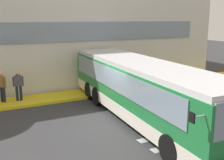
{
  "coord_description": "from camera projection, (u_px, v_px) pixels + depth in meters",
  "views": [
    {
      "loc": [
        -5.6,
        -10.84,
        4.66
      ],
      "look_at": [
        0.76,
        1.77,
        1.5
      ],
      "focal_mm": 44.84,
      "sensor_mm": 36.0,
      "label": 1
    }
  ],
  "objects": [
    {
      "name": "ground_plane",
      "position": [
        115.0,
        121.0,
        12.93
      ],
      "size": [
        80.0,
        90.0,
        0.02
      ],
      "primitive_type": "cube",
      "color": "#353538",
      "rests_on": "ground"
    },
    {
      "name": "bay_paint_stripes",
      "position": [
        216.0,
        149.0,
        10.14
      ],
      "size": [
        4.4,
        3.96,
        0.01
      ],
      "color": "silver",
      "rests_on": "ground"
    },
    {
      "name": "passenger_by_doorway",
      "position": [
        2.0,
        85.0,
        15.09
      ],
      "size": [
        0.39,
        0.51,
        1.68
      ],
      "color": "#1E2338",
      "rests_on": "boarding_curb"
    },
    {
      "name": "terminal_building",
      "position": [
        39.0,
        29.0,
        21.94
      ],
      "size": [
        24.92,
        13.8,
        7.63
      ],
      "color": "silver",
      "rests_on": "ground"
    },
    {
      "name": "bus_main_foreground",
      "position": [
        141.0,
        91.0,
        12.98
      ],
      "size": [
        3.71,
        12.43,
        2.7
      ],
      "color": "#1E7238",
      "rests_on": "ground"
    },
    {
      "name": "boarding_curb",
      "position": [
        79.0,
        94.0,
        17.09
      ],
      "size": [
        27.12,
        2.0,
        0.15
      ],
      "primitive_type": "cube",
      "color": "yellow",
      "rests_on": "ground"
    },
    {
      "name": "passenger_at_curb_edge",
      "position": [
        18.0,
        84.0,
        15.37
      ],
      "size": [
        0.58,
        0.29,
        1.68
      ],
      "color": "#1E2338",
      "rests_on": "boarding_curb"
    }
  ]
}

